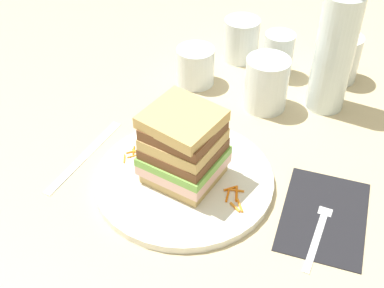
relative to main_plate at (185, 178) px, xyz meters
The scene contains 27 objects.
ground_plane 0.01m from the main_plate, 156.53° to the right, with size 3.00×3.00×0.00m, color #C6B289.
main_plate is the anchor object (origin of this frame).
sandwich 0.07m from the main_plate, 125.27° to the right, with size 0.13×0.12×0.12m.
carrot_shred_0 0.11m from the main_plate, behind, with size 0.00×0.00×0.02m, color orange.
carrot_shred_1 0.10m from the main_plate, behind, with size 0.00×0.00×0.02m, color orange.
carrot_shred_2 0.10m from the main_plate, 168.29° to the left, with size 0.00×0.00×0.02m, color orange.
carrot_shred_3 0.08m from the main_plate, behind, with size 0.00×0.00×0.02m, color orange.
carrot_shred_4 0.08m from the main_plate, behind, with size 0.00×0.00×0.02m, color orange.
carrot_shred_5 0.09m from the main_plate, 169.98° to the left, with size 0.00×0.00×0.03m, color orange.
carrot_shred_6 0.07m from the main_plate, behind, with size 0.00×0.00×0.02m, color orange.
carrot_shred_7 0.10m from the main_plate, behind, with size 0.00×0.00×0.02m, color orange.
carrot_shred_8 0.08m from the main_plate, 164.84° to the left, with size 0.00×0.00×0.03m, color orange.
carrot_shred_9 0.08m from the main_plate, ahead, with size 0.00×0.00×0.02m, color orange.
carrot_shred_10 0.10m from the main_plate, 21.33° to the right, with size 0.00×0.00×0.02m, color orange.
carrot_shred_11 0.09m from the main_plate, ahead, with size 0.00×0.00×0.03m, color orange.
carrot_shred_12 0.11m from the main_plate, 17.27° to the right, with size 0.00×0.00×0.03m, color orange.
carrot_shred_13 0.09m from the main_plate, ahead, with size 0.00×0.00×0.02m, color orange.
carrot_shred_14 0.08m from the main_plate, 12.81° to the right, with size 0.00×0.00×0.03m, color orange.
napkin_dark 0.22m from the main_plate, ahead, with size 0.12×0.18×0.00m, color black.
fork 0.22m from the main_plate, ahead, with size 0.02×0.17×0.00m.
knife 0.18m from the main_plate, behind, with size 0.03×0.20×0.00m.
juice_glass 0.25m from the main_plate, 75.96° to the left, with size 0.08×0.08×0.10m.
water_bottle 0.35m from the main_plate, 60.19° to the left, with size 0.07×0.07×0.28m.
empty_tumbler_0 0.29m from the main_plate, 108.34° to the left, with size 0.07×0.07×0.08m, color silver.
empty_tumbler_1 0.40m from the main_plate, 95.04° to the left, with size 0.07×0.07×0.09m, color silver.
empty_tumbler_2 0.43m from the main_plate, 66.37° to the left, with size 0.08×0.08×0.09m, color silver.
empty_tumbler_3 0.37m from the main_plate, 81.65° to the left, with size 0.06×0.06×0.09m, color silver.
Camera 1 is at (0.23, -0.52, 0.56)m, focal length 47.04 mm.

